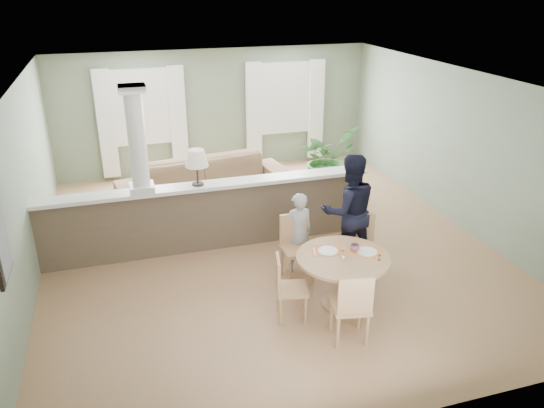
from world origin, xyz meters
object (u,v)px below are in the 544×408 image
object	(u,v)px
chair_side	(286,285)
chair_near	(352,305)
child_person	(298,233)
sofa	(207,188)
dining_table	(343,266)
houseplant	(327,159)
chair_far_man	(361,241)
chair_far_boy	(296,244)
man_person	(349,211)

from	to	relation	value
chair_side	chair_near	bearing A→B (deg)	-127.96
child_person	chair_near	bearing A→B (deg)	89.17
chair_near	child_person	distance (m)	1.83
sofa	dining_table	distance (m)	3.80
houseplant	chair_side	xyz separation A→B (m)	(-2.23, -4.06, -0.20)
sofa	dining_table	world-z (taller)	sofa
chair_far_man	child_person	bearing A→B (deg)	-177.74
sofa	houseplant	world-z (taller)	houseplant
dining_table	chair_near	world-z (taller)	chair_near
chair_far_boy	chair_near	world-z (taller)	chair_near
houseplant	chair_far_boy	distance (m)	3.56
chair_far_boy	chair_far_man	world-z (taller)	chair_far_boy
chair_far_boy	child_person	xyz separation A→B (m)	(0.08, 0.14, 0.10)
child_person	man_person	xyz separation A→B (m)	(0.79, -0.04, 0.26)
dining_table	chair_far_boy	distance (m)	0.97
child_person	chair_side	bearing A→B (deg)	62.15
sofa	child_person	distance (m)	2.72
chair_far_boy	chair_near	distance (m)	1.69
chair_far_man	chair_near	bearing A→B (deg)	-97.90
houseplant	man_person	bearing A→B (deg)	-106.70
sofa	chair_near	bearing A→B (deg)	-86.05
chair_far_man	child_person	distance (m)	0.94
sofa	chair_far_man	world-z (taller)	sofa
chair_near	chair_far_man	bearing A→B (deg)	-108.63
houseplant	dining_table	bearing A→B (deg)	-109.67
chair_far_man	chair_side	bearing A→B (deg)	-129.08
chair_far_boy	sofa	bearing A→B (deg)	105.81
houseplant	chair_near	xyz separation A→B (m)	(-1.65, -4.77, -0.15)
houseplant	child_person	xyz separation A→B (m)	(-1.68, -2.94, -0.06)
sofa	man_person	distance (m)	3.12
chair_side	houseplant	bearing A→B (deg)	-15.80
chair_far_boy	chair_side	distance (m)	1.08
houseplant	chair_side	size ratio (longest dim) A/B	1.55
chair_far_boy	chair_near	xyz separation A→B (m)	(0.11, -1.68, 0.01)
dining_table	chair_near	xyz separation A→B (m)	(-0.22, -0.77, -0.05)
chair_near	chair_side	xyz separation A→B (m)	(-0.58, 0.71, -0.05)
child_person	houseplant	bearing A→B (deg)	-121.51
child_person	man_person	distance (m)	0.83
chair_side	man_person	bearing A→B (deg)	-38.06
chair_far_man	man_person	size ratio (longest dim) A/B	0.51
chair_far_man	chair_near	distance (m)	1.74
chair_far_boy	child_person	bearing A→B (deg)	59.64
chair_far_boy	chair_side	bearing A→B (deg)	-116.00
chair_side	man_person	distance (m)	1.76
chair_near	dining_table	bearing A→B (deg)	-95.42
child_person	man_person	world-z (taller)	man_person
chair_side	dining_table	bearing A→B (deg)	-72.52
sofa	houseplant	distance (m)	2.59
chair_far_man	child_person	xyz separation A→B (m)	(-0.88, 0.31, 0.13)
sofa	child_person	world-z (taller)	child_person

